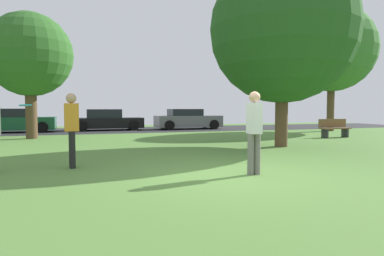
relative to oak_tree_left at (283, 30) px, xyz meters
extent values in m
plane|color=#547F38|center=(-4.00, -4.38, -4.26)|extent=(44.00, 44.00, 0.00)
cube|color=#28282B|center=(-4.00, 11.62, -4.26)|extent=(44.00, 6.40, 0.01)
cylinder|color=brown|center=(0.00, 0.00, -3.16)|extent=(0.46, 0.46, 2.20)
sphere|color=#23511E|center=(0.00, 0.00, 0.01)|extent=(5.33, 5.33, 5.33)
cylinder|color=brown|center=(7.82, 6.59, -2.59)|extent=(0.44, 0.44, 3.33)
sphere|color=#38702D|center=(7.82, 6.59, 0.84)|extent=(5.28, 5.28, 5.28)
cylinder|color=brown|center=(-9.25, 6.53, -2.89)|extent=(0.51, 0.51, 2.75)
sphere|color=#2D6023|center=(-9.25, 6.53, -0.35)|extent=(3.86, 3.86, 3.86)
cylinder|color=black|center=(-7.26, -2.45, -3.82)|extent=(0.14, 0.14, 0.88)
cylinder|color=black|center=(-7.28, -2.29, -3.82)|extent=(0.14, 0.14, 0.88)
cube|color=orange|center=(-7.27, -2.37, -3.05)|extent=(0.34, 0.25, 0.66)
sphere|color=tan|center=(-7.27, -2.37, -2.60)|extent=(0.24, 0.24, 0.24)
cylinder|color=slate|center=(-3.63, -4.45, -3.82)|extent=(0.14, 0.14, 0.88)
cylinder|color=slate|center=(-3.47, -4.44, -3.82)|extent=(0.14, 0.14, 0.88)
cube|color=silver|center=(-3.55, -4.44, -3.05)|extent=(0.23, 0.33, 0.66)
sphere|color=tan|center=(-3.55, -4.44, -2.60)|extent=(0.24, 0.24, 0.24)
cylinder|color=#2DB2E0|center=(-8.24, -2.45, -2.77)|extent=(0.38, 0.38, 0.04)
cube|color=#195633|center=(-10.76, 11.44, -3.73)|extent=(4.49, 1.81, 0.75)
cube|color=black|center=(-10.99, 11.44, -3.11)|extent=(2.16, 1.60, 0.50)
cylinder|color=black|center=(-9.19, 12.35, -3.94)|extent=(0.64, 0.22, 0.64)
cylinder|color=black|center=(-9.19, 10.53, -3.94)|extent=(0.64, 0.22, 0.64)
cube|color=black|center=(-5.40, 11.79, -3.78)|extent=(4.49, 1.82, 0.66)
cube|color=black|center=(-5.62, 11.79, -3.18)|extent=(2.15, 1.61, 0.55)
cylinder|color=black|center=(-3.83, 12.70, -3.94)|extent=(0.64, 0.22, 0.64)
cylinder|color=black|center=(-3.83, 10.87, -3.94)|extent=(0.64, 0.22, 0.64)
cylinder|color=black|center=(-6.97, 12.70, -3.94)|extent=(0.64, 0.22, 0.64)
cylinder|color=black|center=(-6.97, 10.87, -3.94)|extent=(0.64, 0.22, 0.64)
cube|color=slate|center=(-0.03, 11.36, -3.73)|extent=(4.46, 1.86, 0.77)
cube|color=black|center=(-0.25, 11.36, -3.11)|extent=(2.14, 1.64, 0.45)
cylinder|color=black|center=(1.53, 12.30, -3.94)|extent=(0.64, 0.22, 0.64)
cylinder|color=black|center=(1.53, 10.43, -3.94)|extent=(0.64, 0.22, 0.64)
cylinder|color=black|center=(-1.59, 12.30, -3.94)|extent=(0.64, 0.22, 0.64)
cylinder|color=black|center=(-1.59, 10.43, -3.94)|extent=(0.64, 0.22, 0.64)
cube|color=brown|center=(4.69, 2.56, -3.81)|extent=(1.60, 0.44, 0.06)
cube|color=brown|center=(4.69, 2.76, -3.56)|extent=(1.60, 0.06, 0.40)
cube|color=#333338|center=(5.29, 2.56, -4.04)|extent=(0.10, 0.40, 0.45)
cube|color=#333338|center=(4.09, 2.56, -4.04)|extent=(0.10, 0.40, 0.45)
cylinder|color=#2D2D33|center=(5.11, 7.82, -2.01)|extent=(0.14, 0.14, 4.50)
camera|label=1|loc=(-7.07, -10.87, -2.84)|focal=31.72mm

